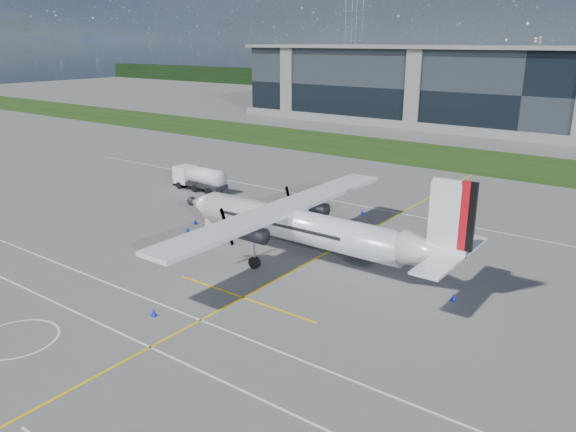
{
  "coord_description": "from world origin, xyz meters",
  "views": [
    {
      "loc": [
        25.99,
        -31.87,
        16.64
      ],
      "look_at": [
        -0.52,
        3.85,
        2.64
      ],
      "focal_mm": 35.0,
      "sensor_mm": 36.0,
      "label": 1
    }
  ],
  "objects_px": {
    "pylon_west": "(353,45)",
    "safety_cone_nose_stbd": "(212,219)",
    "fuel_tanker_truck": "(197,178)",
    "safety_cone_nose_port": "(188,230)",
    "safety_cone_fwd": "(195,221)",
    "safety_cone_stbdwing": "(363,212)",
    "baggage_tug": "(223,223)",
    "safety_cone_portwing": "(154,312)",
    "ground_crew_person": "(207,212)",
    "safety_cone_tail": "(453,297)",
    "turboprop_aircraft": "(307,209)"
  },
  "relations": [
    {
      "from": "fuel_tanker_truck",
      "to": "safety_cone_portwing",
      "type": "relative_size",
      "value": 14.48
    },
    {
      "from": "turboprop_aircraft",
      "to": "safety_cone_portwing",
      "type": "bearing_deg",
      "value": -98.48
    },
    {
      "from": "safety_cone_portwing",
      "to": "safety_cone_nose_port",
      "type": "height_order",
      "value": "same"
    },
    {
      "from": "pylon_west",
      "to": "safety_cone_tail",
      "type": "distance_m",
      "value": 176.21
    },
    {
      "from": "safety_cone_tail",
      "to": "safety_cone_nose_port",
      "type": "distance_m",
      "value": 24.43
    },
    {
      "from": "baggage_tug",
      "to": "safety_cone_stbdwing",
      "type": "height_order",
      "value": "baggage_tug"
    },
    {
      "from": "pylon_west",
      "to": "safety_cone_nose_stbd",
      "type": "distance_m",
      "value": 161.74
    },
    {
      "from": "ground_crew_person",
      "to": "safety_cone_nose_port",
      "type": "height_order",
      "value": "ground_crew_person"
    },
    {
      "from": "fuel_tanker_truck",
      "to": "safety_cone_nose_port",
      "type": "height_order",
      "value": "fuel_tanker_truck"
    },
    {
      "from": "safety_cone_stbdwing",
      "to": "safety_cone_tail",
      "type": "bearing_deg",
      "value": -42.97
    },
    {
      "from": "ground_crew_person",
      "to": "safety_cone_tail",
      "type": "height_order",
      "value": "ground_crew_person"
    },
    {
      "from": "fuel_tanker_truck",
      "to": "safety_cone_nose_stbd",
      "type": "bearing_deg",
      "value": -38.35
    },
    {
      "from": "safety_cone_fwd",
      "to": "safety_cone_nose_port",
      "type": "height_order",
      "value": "same"
    },
    {
      "from": "turboprop_aircraft",
      "to": "safety_cone_nose_port",
      "type": "distance_m",
      "value": 12.78
    },
    {
      "from": "baggage_tug",
      "to": "turboprop_aircraft",
      "type": "bearing_deg",
      "value": -2.95
    },
    {
      "from": "safety_cone_nose_port",
      "to": "ground_crew_person",
      "type": "bearing_deg",
      "value": 101.85
    },
    {
      "from": "ground_crew_person",
      "to": "baggage_tug",
      "type": "bearing_deg",
      "value": -97.71
    },
    {
      "from": "ground_crew_person",
      "to": "safety_cone_nose_port",
      "type": "xyz_separation_m",
      "value": [
        0.65,
        -3.1,
        -0.77
      ]
    },
    {
      "from": "safety_cone_portwing",
      "to": "baggage_tug",
      "type": "bearing_deg",
      "value": 117.34
    },
    {
      "from": "turboprop_aircraft",
      "to": "safety_cone_nose_stbd",
      "type": "bearing_deg",
      "value": 169.94
    },
    {
      "from": "safety_cone_nose_stbd",
      "to": "safety_cone_tail",
      "type": "distance_m",
      "value": 25.05
    },
    {
      "from": "safety_cone_stbdwing",
      "to": "safety_cone_nose_port",
      "type": "distance_m",
      "value": 17.43
    },
    {
      "from": "safety_cone_fwd",
      "to": "safety_cone_nose_port",
      "type": "relative_size",
      "value": 1.0
    },
    {
      "from": "baggage_tug",
      "to": "safety_cone_tail",
      "type": "xyz_separation_m",
      "value": [
        21.79,
        -0.99,
        -0.67
      ]
    },
    {
      "from": "safety_cone_stbdwing",
      "to": "safety_cone_tail",
      "type": "height_order",
      "value": "same"
    },
    {
      "from": "pylon_west",
      "to": "safety_cone_nose_stbd",
      "type": "height_order",
      "value": "pylon_west"
    },
    {
      "from": "safety_cone_nose_stbd",
      "to": "safety_cone_stbdwing",
      "type": "bearing_deg",
      "value": 45.91
    },
    {
      "from": "safety_cone_nose_stbd",
      "to": "safety_cone_portwing",
      "type": "xyz_separation_m",
      "value": [
        10.54,
        -16.13,
        0.0
      ]
    },
    {
      "from": "ground_crew_person",
      "to": "safety_cone_stbdwing",
      "type": "bearing_deg",
      "value": -29.76
    },
    {
      "from": "ground_crew_person",
      "to": "safety_cone_fwd",
      "type": "height_order",
      "value": "ground_crew_person"
    },
    {
      "from": "pylon_west",
      "to": "safety_cone_fwd",
      "type": "height_order",
      "value": "pylon_west"
    },
    {
      "from": "pylon_west",
      "to": "ground_crew_person",
      "type": "height_order",
      "value": "pylon_west"
    },
    {
      "from": "safety_cone_fwd",
      "to": "safety_cone_portwing",
      "type": "bearing_deg",
      "value": -52.42
    },
    {
      "from": "fuel_tanker_truck",
      "to": "safety_cone_portwing",
      "type": "height_order",
      "value": "fuel_tanker_truck"
    },
    {
      "from": "baggage_tug",
      "to": "safety_cone_stbdwing",
      "type": "xyz_separation_m",
      "value": [
        7.31,
        12.5,
        -0.67
      ]
    },
    {
      "from": "baggage_tug",
      "to": "fuel_tanker_truck",
      "type": "bearing_deg",
      "value": 143.64
    },
    {
      "from": "pylon_west",
      "to": "safety_cone_nose_stbd",
      "type": "relative_size",
      "value": 60.0
    },
    {
      "from": "turboprop_aircraft",
      "to": "fuel_tanker_truck",
      "type": "height_order",
      "value": "turboprop_aircraft"
    },
    {
      "from": "pylon_west",
      "to": "safety_cone_portwing",
      "type": "height_order",
      "value": "pylon_west"
    },
    {
      "from": "pylon_west",
      "to": "safety_cone_nose_port",
      "type": "bearing_deg",
      "value": -64.75
    },
    {
      "from": "baggage_tug",
      "to": "safety_cone_fwd",
      "type": "height_order",
      "value": "baggage_tug"
    },
    {
      "from": "safety_cone_nose_stbd",
      "to": "safety_cone_nose_port",
      "type": "distance_m",
      "value": 3.6
    },
    {
      "from": "pylon_west",
      "to": "ground_crew_person",
      "type": "bearing_deg",
      "value": -64.49
    },
    {
      "from": "baggage_tug",
      "to": "ground_crew_person",
      "type": "distance_m",
      "value": 3.52
    },
    {
      "from": "pylon_west",
      "to": "safety_cone_tail",
      "type": "height_order",
      "value": "pylon_west"
    },
    {
      "from": "safety_cone_portwing",
      "to": "safety_cone_tail",
      "type": "distance_m",
      "value": 19.63
    },
    {
      "from": "ground_crew_person",
      "to": "safety_cone_nose_stbd",
      "type": "distance_m",
      "value": 0.92
    },
    {
      "from": "safety_cone_nose_stbd",
      "to": "safety_cone_stbdwing",
      "type": "xyz_separation_m",
      "value": [
        10.42,
        10.75,
        0.0
      ]
    },
    {
      "from": "pylon_west",
      "to": "safety_cone_fwd",
      "type": "distance_m",
      "value": 162.72
    },
    {
      "from": "ground_crew_person",
      "to": "safety_cone_fwd",
      "type": "xyz_separation_m",
      "value": [
        -0.59,
        -0.98,
        -0.77
      ]
    }
  ]
}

